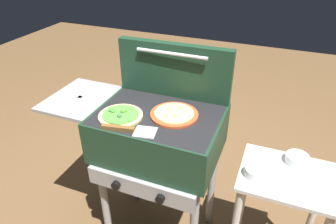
% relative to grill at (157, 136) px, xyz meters
% --- Properties ---
extents(grill, '(0.96, 0.53, 0.90)m').
position_rel_grill_xyz_m(grill, '(0.00, 0.00, 0.00)').
color(grill, '#193823').
rests_on(grill, ground_plane).
extents(grill_lid_open, '(0.63, 0.09, 0.30)m').
position_rel_grill_xyz_m(grill_lid_open, '(0.01, 0.22, 0.30)').
color(grill_lid_open, '#193823').
rests_on(grill_lid_open, grill).
extents(pizza_cheese, '(0.24, 0.24, 0.04)m').
position_rel_grill_xyz_m(pizza_cheese, '(0.09, 0.02, 0.15)').
color(pizza_cheese, '#C64723').
rests_on(pizza_cheese, grill).
extents(pizza_veggie, '(0.22, 0.22, 0.04)m').
position_rel_grill_xyz_m(pizza_veggie, '(-0.15, -0.10, 0.15)').
color(pizza_veggie, '#E0C17F').
rests_on(pizza_veggie, grill).
extents(spatula, '(0.27, 0.11, 0.02)m').
position_rel_grill_xyz_m(spatula, '(-0.05, -0.19, 0.15)').
color(spatula, '#B7BABF').
rests_on(spatula, grill).
extents(prep_table, '(0.44, 0.36, 0.71)m').
position_rel_grill_xyz_m(prep_table, '(0.67, 0.00, -0.25)').
color(prep_table, beige).
rests_on(prep_table, ground_plane).
extents(topping_bowl_near, '(0.11, 0.11, 0.04)m').
position_rel_grill_xyz_m(topping_bowl_near, '(0.71, 0.11, -0.03)').
color(topping_bowl_near, silver).
rests_on(topping_bowl_near, prep_table).
extents(topping_bowl_far, '(0.10, 0.10, 0.04)m').
position_rel_grill_xyz_m(topping_bowl_far, '(0.53, -0.06, -0.03)').
color(topping_bowl_far, silver).
rests_on(topping_bowl_far, prep_table).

